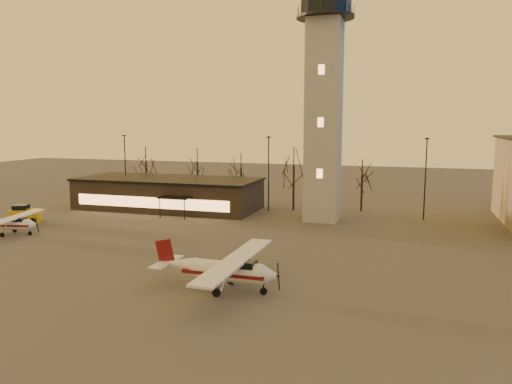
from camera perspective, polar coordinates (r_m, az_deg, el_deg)
ground at (r=34.06m, az=-1.52°, el=-12.65°), size 220.00×220.00×0.00m
control_tower at (r=61.18m, az=7.80°, el=11.96°), size 6.80×6.80×32.60m
terminal at (r=70.74m, az=-9.99°, el=-0.14°), size 25.40×12.20×4.30m
light_poles at (r=62.28m, az=8.22°, el=1.82°), size 58.50×12.25×10.14m
tree_row at (r=73.61m, az=-1.72°, el=3.25°), size 37.20×9.20×8.80m
cessna_front at (r=36.12m, az=-2.96°, el=-9.44°), size 9.95×12.59×3.48m
cessna_rear at (r=59.65m, az=-26.15°, el=-3.51°), size 8.18×10.29×2.83m
service_cart at (r=66.46m, az=-24.93°, el=-2.46°), size 3.82×3.12×2.15m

